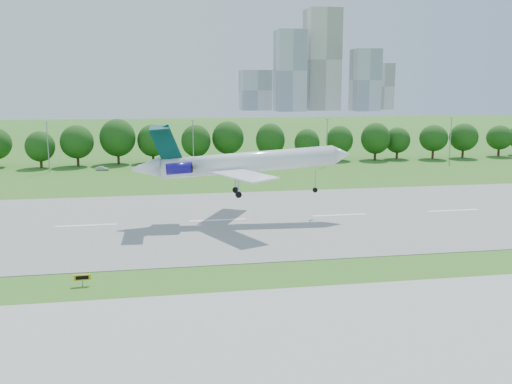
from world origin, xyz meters
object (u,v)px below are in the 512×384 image
service_vehicle_a (177,169)px  service_vehicle_b (102,168)px  airliner (237,162)px

service_vehicle_a → service_vehicle_b: service_vehicle_a is taller
airliner → service_vehicle_a: bearing=99.1°
service_vehicle_a → service_vehicle_b: (-18.36, 4.13, -0.06)m
airliner → service_vehicle_b: (-25.79, 57.62, -8.64)m
airliner → service_vehicle_b: 63.72m
service_vehicle_b → service_vehicle_a: bearing=-90.8°
service_vehicle_b → airliner: bearing=-144.1°
service_vehicle_a → service_vehicle_b: size_ratio=1.14×
airliner → service_vehicle_b: size_ratio=10.88×
airliner → service_vehicle_b: bearing=115.3°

